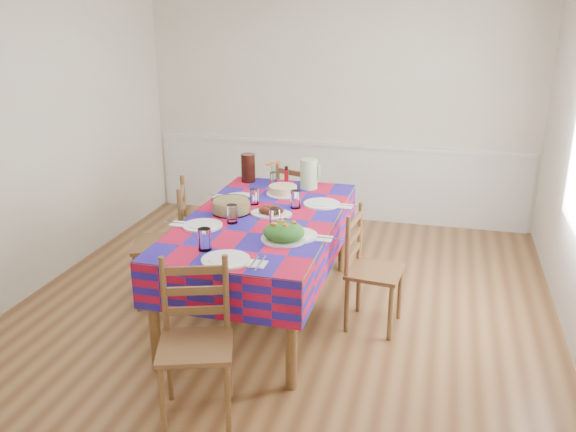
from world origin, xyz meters
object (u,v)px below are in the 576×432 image
object	(u,v)px
chair_near	(196,342)
chair_right	(370,270)
tea_pitcher	(248,168)
chair_left	(166,243)
dining_table	(263,228)
green_pitcher	(309,174)
meat_platter	(271,212)
chair_far	(301,208)

from	to	relation	value
chair_near	chair_right	size ratio (longest dim) A/B	1.05
tea_pitcher	chair_left	xyz separation A→B (m)	(-0.44, -0.92, -0.46)
dining_table	green_pitcher	bearing A→B (deg)	78.24
tea_pitcher	dining_table	bearing A→B (deg)	-65.59
meat_platter	tea_pitcher	world-z (taller)	tea_pitcher
chair_far	tea_pitcher	bearing A→B (deg)	67.95
chair_right	chair_left	bearing A→B (deg)	96.07
dining_table	chair_near	bearing A→B (deg)	-90.63
chair_left	chair_right	world-z (taller)	chair_left
green_pitcher	chair_far	bearing A→B (deg)	111.30
chair_near	chair_right	distance (m)	1.64
dining_table	chair_near	xyz separation A→B (m)	(-0.02, -1.38, -0.25)
dining_table	meat_platter	world-z (taller)	meat_platter
chair_near	tea_pitcher	bearing A→B (deg)	81.11
tea_pitcher	chair_left	world-z (taller)	tea_pitcher
dining_table	chair_far	distance (m)	1.41
chair_left	chair_far	bearing A→B (deg)	127.71
dining_table	tea_pitcher	world-z (taller)	tea_pitcher
tea_pitcher	chair_right	world-z (taller)	tea_pitcher
green_pitcher	chair_near	distance (m)	2.31
chair_far	chair_left	world-z (taller)	chair_left
dining_table	chair_left	size ratio (longest dim) A/B	2.05
meat_platter	chair_near	xyz separation A→B (m)	(-0.07, -1.44, -0.38)
dining_table	chair_right	size ratio (longest dim) A/B	2.26
dining_table	chair_left	xyz separation A→B (m)	(-0.87, 0.02, -0.23)
chair_left	chair_right	xyz separation A→B (m)	(1.74, -0.01, -0.05)
green_pitcher	chair_right	size ratio (longest dim) A/B	0.28
green_pitcher	chair_near	bearing A→B (deg)	-95.00
chair_left	chair_right	distance (m)	1.75
meat_platter	chair_near	distance (m)	1.49
chair_far	chair_right	distance (m)	1.64
tea_pitcher	chair_far	size ratio (longest dim) A/B	0.28
dining_table	green_pitcher	size ratio (longest dim) A/B	7.96
green_pitcher	chair_right	distance (m)	1.22
tea_pitcher	chair_near	size ratio (longest dim) A/B	0.27
tea_pitcher	chair_right	size ratio (longest dim) A/B	0.28
chair_near	chair_right	xyz separation A→B (m)	(0.89, 1.38, -0.02)
meat_platter	chair_left	size ratio (longest dim) A/B	0.32
dining_table	chair_right	bearing A→B (deg)	0.33
chair_near	green_pitcher	bearing A→B (deg)	66.03
meat_platter	chair_near	bearing A→B (deg)	-92.67
dining_table	green_pitcher	world-z (taller)	green_pitcher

